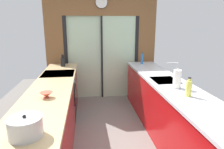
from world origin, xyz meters
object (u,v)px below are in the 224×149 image
object	(u,v)px
oven_range	(60,97)
knife_block	(63,62)
soap_bottle_near	(189,88)
paper_towel_roll	(177,79)
mixing_bowl	(46,95)
stock_pot	(25,127)
soap_bottle_far	(142,59)

from	to	relation	value
oven_range	knife_block	distance (m)	0.88
soap_bottle_near	paper_towel_roll	size ratio (longest dim) A/B	0.84
paper_towel_roll	soap_bottle_near	bearing A→B (deg)	-90.00
mixing_bowl	knife_block	xyz separation A→B (m)	(-0.00, 1.98, 0.06)
oven_range	stock_pot	xyz separation A→B (m)	(0.02, -2.20, 0.55)
oven_range	stock_pot	size ratio (longest dim) A/B	3.27
mixing_bowl	soap_bottle_far	size ratio (longest dim) A/B	0.60
stock_pot	soap_bottle_far	bearing A→B (deg)	58.37
mixing_bowl	soap_bottle_far	bearing A→B (deg)	48.21
soap_bottle_near	paper_towel_roll	xyz separation A→B (m)	(0.00, 0.34, 0.03)
knife_block	soap_bottle_near	world-z (taller)	knife_block
stock_pot	soap_bottle_far	size ratio (longest dim) A/B	1.05
knife_block	stock_pot	size ratio (longest dim) A/B	0.91
oven_range	knife_block	size ratio (longest dim) A/B	3.60
mixing_bowl	paper_towel_roll	world-z (taller)	paper_towel_roll
soap_bottle_far	paper_towel_roll	world-z (taller)	paper_towel_roll
knife_block	paper_towel_roll	world-z (taller)	paper_towel_roll
knife_block	stock_pot	world-z (taller)	knife_block
oven_range	soap_bottle_far	xyz separation A→B (m)	(1.80, 0.69, 0.58)
stock_pot	paper_towel_roll	size ratio (longest dim) A/B	0.95
oven_range	knife_block	bearing A→B (deg)	88.45
mixing_bowl	stock_pot	world-z (taller)	stock_pot
mixing_bowl	soap_bottle_near	xyz separation A→B (m)	(1.78, -0.18, 0.07)
mixing_bowl	paper_towel_roll	size ratio (longest dim) A/B	0.54
soap_bottle_near	paper_towel_roll	bearing A→B (deg)	90.00
oven_range	paper_towel_roll	size ratio (longest dim) A/B	3.11
oven_range	soap_bottle_far	distance (m)	2.01
stock_pot	soap_bottle_near	size ratio (longest dim) A/B	1.13
oven_range	mixing_bowl	size ratio (longest dim) A/B	5.73
mixing_bowl	soap_bottle_far	world-z (taller)	soap_bottle_far
stock_pot	soap_bottle_far	xyz separation A→B (m)	(1.78, 2.89, 0.03)
oven_range	soap_bottle_far	world-z (taller)	soap_bottle_far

